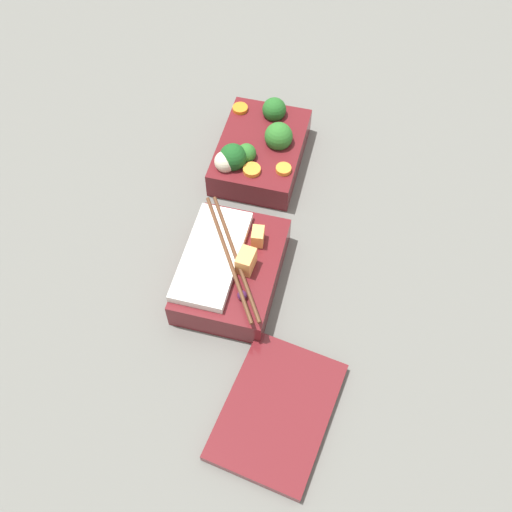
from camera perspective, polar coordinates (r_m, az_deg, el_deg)
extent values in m
plane|color=slate|center=(0.89, 0.10, 3.99)|extent=(3.00, 3.00, 0.00)
cube|color=maroon|center=(0.95, 0.45, 9.89)|extent=(0.18, 0.13, 0.04)
sphere|color=#236023|center=(0.97, 1.75, 13.77)|extent=(0.04, 0.04, 0.04)
sphere|color=#19511E|center=(0.89, -2.22, 9.38)|extent=(0.04, 0.04, 0.04)
sphere|color=#2D7028|center=(0.92, 2.17, 11.32)|extent=(0.04, 0.04, 0.04)
sphere|color=#2D7028|center=(0.90, -0.92, 9.76)|extent=(0.03, 0.03, 0.03)
cylinder|color=orange|center=(0.89, -0.40, 8.21)|extent=(0.04, 0.04, 0.01)
cylinder|color=orange|center=(0.89, 2.64, 8.27)|extent=(0.03, 0.03, 0.01)
cylinder|color=orange|center=(0.98, -1.52, 13.88)|extent=(0.03, 0.03, 0.01)
sphere|color=beige|center=(0.89, -2.95, 8.96)|extent=(0.03, 0.03, 0.03)
cube|color=maroon|center=(0.81, -2.33, -1.42)|extent=(0.18, 0.13, 0.04)
cube|color=white|center=(0.79, -4.23, 0.04)|extent=(0.16, 0.07, 0.01)
cube|color=#F4A356|center=(0.80, 0.17, 1.89)|extent=(0.02, 0.02, 0.02)
cube|color=#F4A356|center=(0.78, -0.96, -0.48)|extent=(0.03, 0.02, 0.03)
sphere|color=#4C1E4C|center=(0.76, -1.33, -3.75)|extent=(0.01, 0.01, 0.01)
cylinder|color=#56331E|center=(0.78, -2.67, -0.08)|extent=(0.18, 0.11, 0.01)
cylinder|color=#56331E|center=(0.78, -2.17, 0.05)|extent=(0.18, 0.11, 0.01)
cube|color=maroon|center=(0.74, 2.04, -14.53)|extent=(0.19, 0.15, 0.01)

